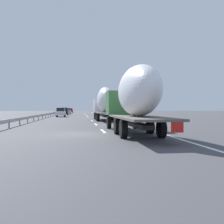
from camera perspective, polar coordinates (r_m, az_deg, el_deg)
ground_plane at (r=57.12m, az=-7.31°, el=-0.92°), size 260.00×260.00×0.00m
lane_stripe_0 at (r=19.25m, az=-1.99°, el=-4.21°), size 3.20×0.20×0.01m
lane_stripe_1 at (r=27.38m, az=-3.57°, el=-2.73°), size 3.20×0.20×0.01m
lane_stripe_2 at (r=35.89m, az=-4.45°, el=-1.91°), size 3.20×0.20×0.01m
lane_stripe_3 at (r=51.99m, az=-5.33°, el=-1.08°), size 3.20×0.20×0.01m
lane_stripe_4 at (r=58.22m, az=-5.54°, el=-0.89°), size 3.20×0.20×0.01m
lane_stripe_5 at (r=65.23m, az=-5.73°, el=-0.71°), size 3.20×0.20×0.01m
lane_stripe_6 at (r=83.85m, az=-6.08°, el=-0.38°), size 3.20×0.20×0.01m
lane_stripe_7 at (r=77.16m, az=-5.97°, el=-0.48°), size 3.20×0.20×0.01m
edge_line_right at (r=62.36m, az=-2.25°, el=-0.77°), size 110.00×0.20×0.01m
truck_lead at (r=36.38m, az=-1.65°, el=2.14°), size 12.27×2.55×4.57m
truck_trailing at (r=17.02m, az=4.84°, el=3.32°), size 13.03×2.55×4.27m
car_silver_hatch at (r=83.71m, az=-9.75°, el=0.23°), size 4.26×1.82×1.80m
car_black_suv at (r=70.44m, az=-10.35°, el=0.17°), size 4.13×1.76×1.93m
car_red_compact at (r=109.07m, az=-9.12°, el=0.35°), size 4.41×1.86×1.78m
car_white_van at (r=53.61m, az=-11.22°, el=-0.05°), size 4.07×1.77×1.83m
road_sign at (r=55.54m, az=-0.39°, el=1.52°), size 0.10×0.90×3.50m
tree_0 at (r=76.44m, az=-0.04°, el=2.70°), size 2.87×2.87×7.20m
tree_1 at (r=41.24m, az=6.35°, el=4.11°), size 3.08×3.08×6.58m
tree_2 at (r=40.73m, az=7.25°, el=3.98°), size 3.86×3.86×6.00m
guardrail_median at (r=60.40m, az=-13.02°, el=-0.30°), size 94.00×0.10×0.76m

